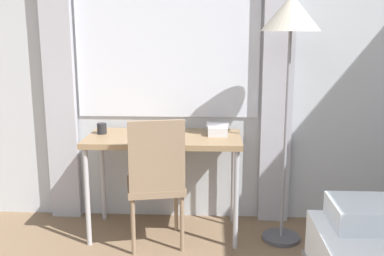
% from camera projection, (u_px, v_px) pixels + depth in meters
% --- Properties ---
extents(wall_back_with_window, '(5.71, 0.13, 2.70)m').
position_uv_depth(wall_back_with_window, '(186.00, 53.00, 3.52)').
color(wall_back_with_window, silver).
rests_on(wall_back_with_window, ground_plane).
extents(desk, '(1.14, 0.54, 0.77)m').
position_uv_depth(desk, '(164.00, 145.00, 3.33)').
color(desk, '#937551').
rests_on(desk, ground_plane).
extents(desk_chair, '(0.47, 0.47, 0.95)m').
position_uv_depth(desk_chair, '(156.00, 177.00, 3.14)').
color(desk_chair, '#8C7259').
rests_on(desk_chair, ground_plane).
extents(standing_lamp, '(0.41, 0.41, 1.77)m').
position_uv_depth(standing_lamp, '(291.00, 29.00, 3.03)').
color(standing_lamp, '#4C4C51').
rests_on(standing_lamp, ground_plane).
extents(telephone, '(0.17, 0.19, 0.09)m').
position_uv_depth(telephone, '(218.00, 129.00, 3.36)').
color(telephone, silver).
rests_on(telephone, desk).
extents(book, '(0.26, 0.16, 0.02)m').
position_uv_depth(book, '(152.00, 135.00, 3.28)').
color(book, '#4C4238').
rests_on(book, desk).
extents(mug, '(0.07, 0.07, 0.08)m').
position_uv_depth(mug, '(102.00, 128.00, 3.38)').
color(mug, '#262628').
rests_on(mug, desk).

